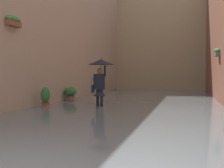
{
  "coord_description": "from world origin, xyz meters",
  "views": [
    {
      "loc": [
        -2.28,
        2.67,
        1.5
      ],
      "look_at": [
        0.48,
        -7.22,
        1.12
      ],
      "focal_mm": 43.57,
      "sensor_mm": 36.0,
      "label": 1
    }
  ],
  "objects": [
    {
      "name": "potted_plant_near_right",
      "position": [
        3.37,
        -9.86,
        0.5
      ],
      "size": [
        0.59,
        0.59,
        0.85
      ],
      "color": "brown",
      "rests_on": "ground_plane"
    },
    {
      "name": "person_wading",
      "position": [
        1.16,
        -7.9,
        1.54
      ],
      "size": [
        1.05,
        1.05,
        2.17
      ],
      "color": "black",
      "rests_on": "ground_plane"
    },
    {
      "name": "flood_water",
      "position": [
        0.0,
        -10.24,
        0.09
      ],
      "size": [
        8.2,
        26.47,
        0.17
      ],
      "primitive_type": "cube",
      "color": "slate",
      "rests_on": "ground_plane"
    },
    {
      "name": "ground_plane",
      "position": [
        0.0,
        -10.24,
        0.0
      ],
      "size": [
        60.0,
        60.0,
        0.0
      ],
      "primitive_type": "plane",
      "color": "#605B56"
    },
    {
      "name": "building_facade_far",
      "position": [
        0.0,
        -21.37,
        4.85
      ],
      "size": [
        11.0,
        1.8,
        9.71
      ],
      "primitive_type": "cube",
      "color": "tan",
      "rests_on": "ground_plane"
    },
    {
      "name": "building_facade_right",
      "position": [
        4.6,
        -10.23,
        4.92
      ],
      "size": [
        2.04,
        24.47,
        9.85
      ],
      "color": "tan",
      "rests_on": "ground_plane"
    },
    {
      "name": "potted_plant_mid_right",
      "position": [
        3.27,
        -7.17,
        0.51
      ],
      "size": [
        0.36,
        0.36,
        0.96
      ],
      "color": "brown",
      "rests_on": "ground_plane"
    }
  ]
}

